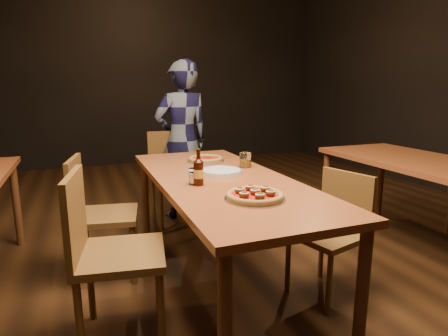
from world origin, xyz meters
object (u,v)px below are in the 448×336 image
object	(u,v)px
table_main	(221,188)
chair_main_sw	(106,214)
plate_stack	(221,172)
water_glass	(195,176)
chair_main_e	(327,234)
pizza_meatball	(255,195)
chair_end	(175,176)
pizza_margherita	(205,159)
beer_bottle	(199,173)
amber_glass	(245,160)
table_right	(441,173)
chair_main_nw	(121,253)
diner	(182,140)

from	to	relation	value
table_main	chair_main_sw	bearing A→B (deg)	147.82
plate_stack	water_glass	bearing A→B (deg)	-139.98
chair_main_e	pizza_meatball	distance (m)	0.71
chair_main_sw	chair_main_e	xyz separation A→B (m)	(1.27, -0.78, -0.03)
chair_end	pizza_margherita	size ratio (longest dim) A/B	3.27
chair_main_e	plate_stack	size ratio (longest dim) A/B	2.92
chair_main_sw	beer_bottle	xyz separation A→B (m)	(0.50, -0.57, 0.38)
chair_end	chair_main_e	bearing A→B (deg)	-72.25
table_main	amber_glass	world-z (taller)	amber_glass
table_main	plate_stack	bearing A→B (deg)	70.73
chair_end	pizza_meatball	xyz separation A→B (m)	(-0.02, -1.83, 0.31)
chair_main_sw	plate_stack	size ratio (longest dim) A/B	3.15
table_main	pizza_margherita	bearing A→B (deg)	82.37
chair_main_e	pizza_meatball	xyz separation A→B (m)	(-0.59, -0.17, 0.36)
chair_main_sw	table_right	bearing A→B (deg)	-94.28
pizza_margherita	plate_stack	xyz separation A→B (m)	(-0.04, -0.44, -0.00)
pizza_margherita	amber_glass	bearing A→B (deg)	-56.94
chair_main_sw	chair_main_e	distance (m)	1.49
plate_stack	amber_glass	world-z (taller)	amber_glass
chair_main_nw	diner	world-z (taller)	diner
plate_stack	amber_glass	distance (m)	0.28
chair_main_nw	chair_main_e	size ratio (longest dim) A/B	1.15
chair_main_nw	water_glass	xyz separation A→B (m)	(0.47, 0.20, 0.32)
chair_end	beer_bottle	size ratio (longest dim) A/B	4.41
table_main	water_glass	size ratio (longest dim) A/B	21.09
table_right	pizza_margherita	world-z (taller)	pizza_margherita
pizza_meatball	chair_main_e	bearing A→B (deg)	15.83
pizza_meatball	amber_glass	size ratio (longest dim) A/B	2.99
chair_main_nw	chair_end	size ratio (longest dim) A/B	1.02
chair_main_e	diner	bearing A→B (deg)	178.70
amber_glass	chair_main_e	bearing A→B (deg)	-62.13
amber_glass	diner	size ratio (longest dim) A/B	0.07
chair_main_sw	chair_main_nw	bearing A→B (deg)	-167.92
pizza_meatball	plate_stack	size ratio (longest dim) A/B	1.11
chair_end	beer_bottle	world-z (taller)	beer_bottle
plate_stack	beer_bottle	world-z (taller)	beer_bottle
table_main	beer_bottle	size ratio (longest dim) A/B	9.53
table_main	diner	distance (m)	1.48
water_glass	chair_end	bearing A→B (deg)	81.29
table_right	beer_bottle	bearing A→B (deg)	178.18
pizza_meatball	chair_main_sw	bearing A→B (deg)	125.65
table_right	chair_end	world-z (taller)	chair_end
chair_main_e	beer_bottle	bearing A→B (deg)	-120.01
table_main	chair_end	world-z (taller)	chair_end
chair_main_sw	pizza_margherita	xyz separation A→B (m)	(0.76, 0.10, 0.32)
amber_glass	beer_bottle	bearing A→B (deg)	-141.62
chair_main_e	water_glass	xyz separation A→B (m)	(-0.78, 0.24, 0.39)
chair_main_sw	amber_glass	size ratio (longest dim) A/B	8.52
water_glass	diner	world-z (taller)	diner
table_main	chair_main_sw	world-z (taller)	chair_main_sw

